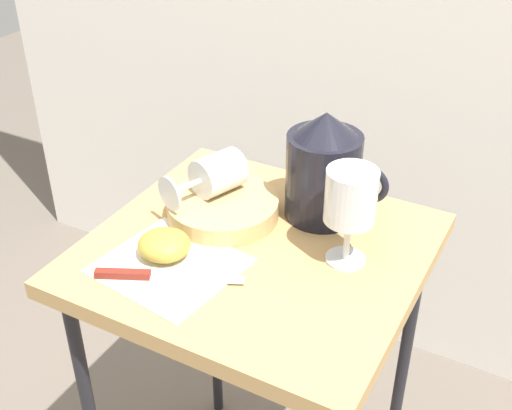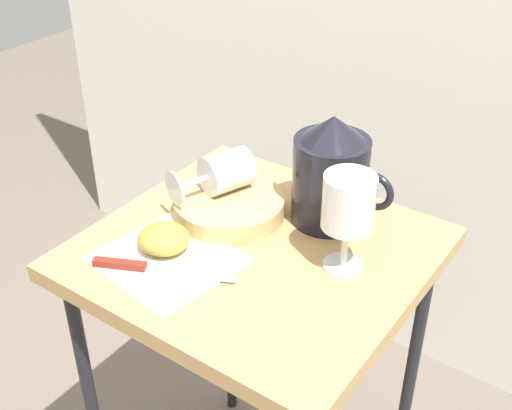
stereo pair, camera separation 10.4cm
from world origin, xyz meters
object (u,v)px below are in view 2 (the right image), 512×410
Objects in this scene: apple_half_right at (165,239)px; wine_glass_tipped_near at (224,172)px; knife at (143,267)px; basket_tray at (229,206)px; pitcher at (331,179)px; apple_half_left at (162,238)px; table at (256,283)px; wine_glass_upright at (348,207)px.

wine_glass_tipped_near is at bearing 92.04° from apple_half_right.
knife is at bearing -87.04° from wine_glass_tipped_near.
wine_glass_tipped_near is (-0.02, 0.02, 0.05)m from basket_tray.
pitcher is 2.48× the size of apple_half_left.
pitcher is (0.06, 0.14, 0.16)m from table.
pitcher is 0.92× the size of knife.
wine_glass_upright is 1.02× the size of wine_glass_tipped_near.
apple_half_right is 0.06m from knife.
knife is (0.01, -0.22, -0.06)m from wine_glass_tipped_near.
wine_glass_upright is at bearing 37.68° from knife.
apple_half_right is (0.01, 0.00, 0.00)m from apple_half_left.
knife is (-0.25, -0.19, -0.10)m from wine_glass_upright.
basket_tray reaches higher than knife.
pitcher reaches higher than knife.
pitcher is at bearing 22.59° from wine_glass_tipped_near.
table is 3.77× the size of basket_tray.
apple_half_left is at bearing -139.73° from table.
table is 4.49× the size of wine_glass_upright.
basket_tray is 0.18m from pitcher.
wine_glass_tipped_near is at bearing 142.28° from basket_tray.
table is 0.24m from wine_glass_upright.
wine_glass_upright is 0.33m from knife.
wine_glass_upright is 0.30m from apple_half_right.
table is 9.32× the size of apple_half_right.
basket_tray is 1.22× the size of wine_glass_tipped_near.
basket_tray is 0.15m from apple_half_left.
wine_glass_tipped_near reaches higher than basket_tray.
apple_half_right is at bearing -96.61° from basket_tray.
basket_tray is at bearing 86.89° from knife.
pitcher reaches higher than wine_glass_upright.
table is at bearing -30.37° from wine_glass_tipped_near.
apple_half_left is (-0.02, -0.15, 0.01)m from basket_tray.
wine_glass_upright is at bearing -3.79° from basket_tray.
wine_glass_tipped_near reaches higher than knife.
apple_half_left is at bearing -152.86° from wine_glass_upright.
apple_half_right is 0.37× the size of knife.
basket_tray is 0.06m from wine_glass_tipped_near.
table is 3.75× the size of pitcher.
apple_half_left reaches higher than knife.
knife is at bearing -84.54° from apple_half_right.
table is 0.14m from basket_tray.
apple_half_right is at bearing -125.10° from pitcher.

